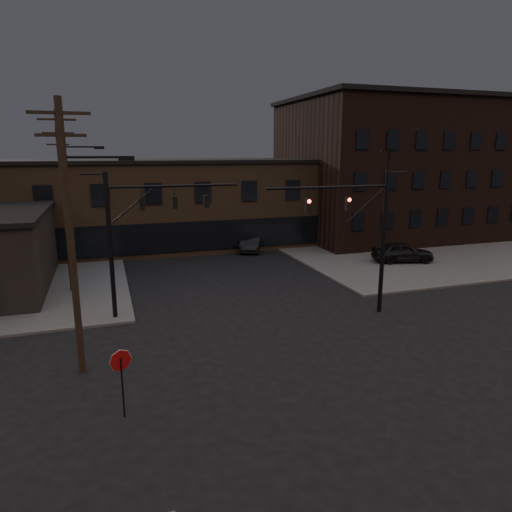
{
  "coord_description": "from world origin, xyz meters",
  "views": [
    {
      "loc": [
        -8.16,
        -16.93,
        8.99
      ],
      "look_at": [
        -0.56,
        5.84,
        3.5
      ],
      "focal_mm": 32.0,
      "sensor_mm": 36.0,
      "label": 1
    }
  ],
  "objects_px": {
    "parked_car_lot_b": "(346,237)",
    "traffic_signal_far": "(134,228)",
    "parked_car_lot_a": "(403,252)",
    "traffic_signal_near": "(366,228)",
    "stop_sign": "(121,368)",
    "car_crossing": "(251,242)"
  },
  "relations": [
    {
      "from": "parked_car_lot_b",
      "to": "traffic_signal_far",
      "type": "bearing_deg",
      "value": 114.22
    },
    {
      "from": "parked_car_lot_a",
      "to": "parked_car_lot_b",
      "type": "bearing_deg",
      "value": 18.45
    },
    {
      "from": "traffic_signal_near",
      "to": "traffic_signal_far",
      "type": "xyz_separation_m",
      "value": [
        -12.07,
        3.5,
        0.08
      ]
    },
    {
      "from": "traffic_signal_far",
      "to": "stop_sign",
      "type": "height_order",
      "value": "traffic_signal_far"
    },
    {
      "from": "traffic_signal_near",
      "to": "car_crossing",
      "type": "bearing_deg",
      "value": 92.24
    },
    {
      "from": "traffic_signal_near",
      "to": "parked_car_lot_a",
      "type": "xyz_separation_m",
      "value": [
        9.48,
        9.4,
        -3.95
      ]
    },
    {
      "from": "traffic_signal_near",
      "to": "stop_sign",
      "type": "xyz_separation_m",
      "value": [
        -13.36,
        -6.49,
        -3.09
      ]
    },
    {
      "from": "parked_car_lot_b",
      "to": "parked_car_lot_a",
      "type": "bearing_deg",
      "value": 173.66
    },
    {
      "from": "traffic_signal_near",
      "to": "traffic_signal_far",
      "type": "distance_m",
      "value": 12.57
    },
    {
      "from": "traffic_signal_far",
      "to": "parked_car_lot_a",
      "type": "bearing_deg",
      "value": 15.32
    },
    {
      "from": "parked_car_lot_a",
      "to": "parked_car_lot_b",
      "type": "relative_size",
      "value": 1.07
    },
    {
      "from": "parked_car_lot_a",
      "to": "car_crossing",
      "type": "height_order",
      "value": "parked_car_lot_a"
    },
    {
      "from": "stop_sign",
      "to": "parked_car_lot_b",
      "type": "bearing_deg",
      "value": 47.4
    },
    {
      "from": "traffic_signal_near",
      "to": "parked_car_lot_a",
      "type": "bearing_deg",
      "value": 44.77
    },
    {
      "from": "traffic_signal_far",
      "to": "car_crossing",
      "type": "distance_m",
      "value": 19.11
    },
    {
      "from": "stop_sign",
      "to": "car_crossing",
      "type": "distance_m",
      "value": 27.82
    },
    {
      "from": "parked_car_lot_a",
      "to": "traffic_signal_near",
      "type": "bearing_deg",
      "value": 149.61
    },
    {
      "from": "parked_car_lot_a",
      "to": "parked_car_lot_b",
      "type": "height_order",
      "value": "parked_car_lot_a"
    },
    {
      "from": "traffic_signal_near",
      "to": "traffic_signal_far",
      "type": "bearing_deg",
      "value": 163.83
    },
    {
      "from": "parked_car_lot_b",
      "to": "car_crossing",
      "type": "xyz_separation_m",
      "value": [
        -9.67,
        0.51,
        0.01
      ]
    },
    {
      "from": "parked_car_lot_a",
      "to": "car_crossing",
      "type": "bearing_deg",
      "value": 63.8
    },
    {
      "from": "car_crossing",
      "to": "traffic_signal_near",
      "type": "bearing_deg",
      "value": -64.23
    }
  ]
}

